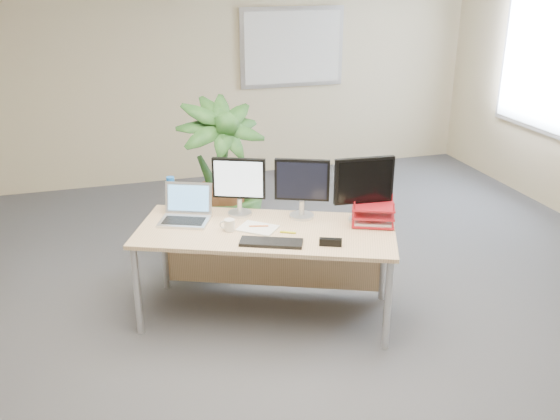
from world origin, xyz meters
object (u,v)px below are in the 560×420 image
object	(u,v)px
desk	(268,242)
monitor_left	(239,183)
laptop	(186,212)
monitor_right	(302,184)
floor_plant	(220,188)

from	to	relation	value
desk	monitor_left	distance (m)	0.50
desk	laptop	distance (m)	0.65
monitor_left	monitor_right	size ratio (longest dim) A/B	0.98
floor_plant	desk	bearing A→B (deg)	-76.07
floor_plant	monitor_left	bearing A→B (deg)	-85.74
desk	floor_plant	world-z (taller)	floor_plant
desk	monitor_right	bearing A→B (deg)	11.13
desk	laptop	world-z (taller)	laptop
floor_plant	monitor_right	size ratio (longest dim) A/B	3.30
desk	monitor_right	world-z (taller)	monitor_right
desk	floor_plant	distance (m)	0.83
desk	laptop	size ratio (longest dim) A/B	4.47
monitor_left	laptop	xyz separation A→B (m)	(-0.41, 0.02, -0.19)
desk	monitor_right	size ratio (longest dim) A/B	4.43
monitor_left	monitor_right	distance (m)	0.47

